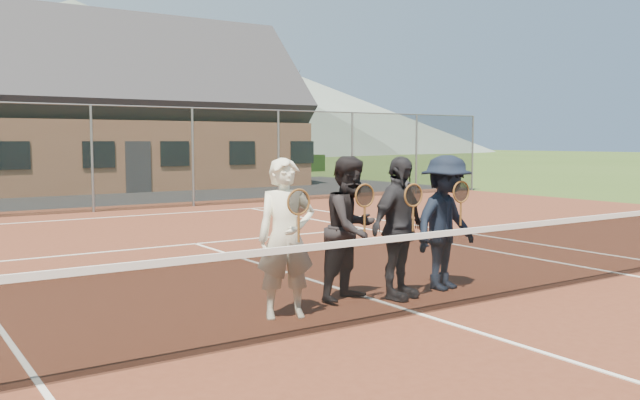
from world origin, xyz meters
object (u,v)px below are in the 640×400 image
object	(u,v)px
player_c	(399,228)
player_d	(446,223)
player_b	(351,228)
player_a	(286,238)
clubhouse	(117,95)
tennis_net	(420,270)

from	to	relation	value
player_c	player_d	distance (m)	0.89
player_b	player_a	bearing A→B (deg)	-165.42
player_c	player_d	world-z (taller)	same
clubhouse	player_d	size ratio (longest dim) A/B	8.67
tennis_net	clubhouse	world-z (taller)	clubhouse
tennis_net	player_d	size ratio (longest dim) A/B	6.49
clubhouse	player_c	world-z (taller)	clubhouse
player_a	player_c	size ratio (longest dim) A/B	1.00
player_c	player_a	bearing A→B (deg)	180.00
clubhouse	player_b	size ratio (longest dim) A/B	8.67
tennis_net	clubhouse	xyz separation A→B (m)	(4.00, 24.00, 3.45)
tennis_net	player_a	world-z (taller)	player_a
clubhouse	player_b	world-z (taller)	clubhouse
player_b	player_d	distance (m)	1.42
tennis_net	player_a	distance (m)	1.58
tennis_net	player_d	xyz separation A→B (m)	(1.19, 0.82, 0.38)
tennis_net	player_c	xyz separation A→B (m)	(0.30, 0.74, 0.38)
player_c	player_b	bearing A→B (deg)	150.61
tennis_net	player_d	bearing A→B (deg)	34.57
player_d	player_c	bearing A→B (deg)	-175.15
player_c	player_d	size ratio (longest dim) A/B	1.00
clubhouse	player_c	xyz separation A→B (m)	(-3.70, -23.25, -3.07)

